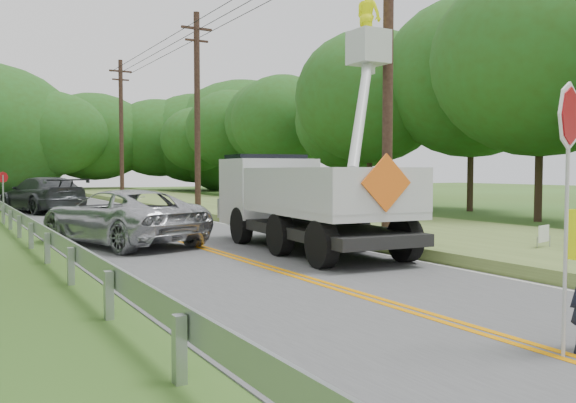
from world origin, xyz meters
TOP-DOWN VIEW (x-y plane):
  - ground at (0.00, 0.00)m, footprint 140.00×140.00m
  - road at (0.00, 14.00)m, footprint 7.20×96.00m
  - guardrail at (-4.02, 14.91)m, footprint 0.18×48.00m
  - utility_poles at (5.00, 17.02)m, footprint 1.60×43.30m
  - tall_grass_verge at (7.10, 14.00)m, footprint 7.00×96.00m
  - treeline_right at (15.58, 22.37)m, footprint 12.26×56.42m
  - treeline_horizon at (2.76, 55.98)m, footprint 57.03×14.77m
  - bucket_truck at (2.46, 9.84)m, footprint 4.07×7.65m
  - suv_silver at (-1.75, 12.60)m, footprint 4.15×6.18m
  - suv_darkgrey at (-1.86, 27.77)m, footprint 3.97×6.54m
  - stop_sign_permanent at (-4.13, 21.36)m, footprint 0.41×0.22m
  - yard_sign at (6.27, 4.69)m, footprint 0.56×0.19m

SIDE VIEW (x-z plane):
  - ground at x=0.00m, z-range 0.00..0.00m
  - road at x=0.00m, z-range 0.00..0.02m
  - tall_grass_verge at x=7.10m, z-range 0.00..0.30m
  - guardrail at x=-4.02m, z-range 0.17..0.94m
  - yard_sign at x=6.27m, z-range 0.18..1.01m
  - suv_silver at x=-1.75m, z-range 0.02..1.59m
  - suv_darkgrey at x=-1.86m, z-range 0.02..1.79m
  - stop_sign_permanent at x=-4.13m, z-range 0.30..2.38m
  - bucket_truck at x=2.46m, z-range -1.98..5.23m
  - utility_poles at x=5.00m, z-range 0.27..10.27m
  - treeline_horizon at x=2.76m, z-range -0.83..11.83m
  - treeline_right at x=15.58m, z-range 0.59..11.61m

